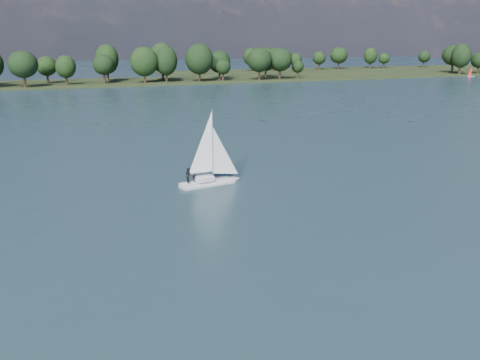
# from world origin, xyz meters

# --- Properties ---
(ground) EXTENTS (700.00, 700.00, 0.00)m
(ground) POSITION_xyz_m (0.00, 100.00, 0.00)
(ground) COLOR #233342
(ground) RESTS_ON ground
(far_shore) EXTENTS (660.00, 40.00, 1.50)m
(far_shore) POSITION_xyz_m (0.00, 212.00, 0.00)
(far_shore) COLOR black
(far_shore) RESTS_ON ground
(far_shore_back) EXTENTS (220.00, 30.00, 1.40)m
(far_shore_back) POSITION_xyz_m (160.00, 260.00, 0.00)
(far_shore_back) COLOR black
(far_shore_back) RESTS_ON ground
(sailboat) EXTENTS (7.77, 3.43, 9.90)m
(sailboat) POSITION_xyz_m (6.41, 46.11, 2.76)
(sailboat) COLOR silver
(sailboat) RESTS_ON ground
(dinghy_orange) EXTENTS (3.40, 2.45, 5.07)m
(dinghy_orange) POSITION_xyz_m (186.66, 188.82, 1.20)
(dinghy_orange) COLOR silver
(dinghy_orange) RESTS_ON ground
(treeline) EXTENTS (562.63, 74.10, 18.17)m
(treeline) POSITION_xyz_m (-10.57, 207.79, 8.21)
(treeline) COLOR black
(treeline) RESTS_ON ground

